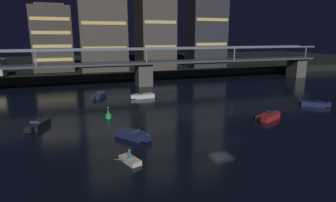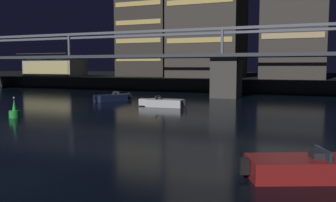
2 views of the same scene
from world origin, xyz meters
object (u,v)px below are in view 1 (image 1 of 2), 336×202
at_px(tower_east_tall, 207,8).
at_px(speedboat_mid_right, 99,95).
at_px(tower_central, 154,11).
at_px(speedboat_near_center, 143,96).
at_px(dinghy_with_paddler, 130,160).
at_px(river_bridge, 144,67).
at_px(channel_buoy, 108,115).
at_px(speedboat_mid_left, 37,125).
at_px(speedboat_near_right, 132,135).
at_px(speedboat_mid_center, 269,117).
at_px(tower_west_tall, 101,11).
at_px(speedboat_near_left, 314,104).
at_px(tower_west_low, 53,39).

xyz_separation_m(tower_east_tall, speedboat_mid_right, (-37.44, -27.21, -20.68)).
relative_size(tower_central, tower_east_tall, 0.93).
distance_m(speedboat_near_center, dinghy_with_paddler, 29.42).
bearing_deg(river_bridge, tower_east_tall, 33.35).
height_order(tower_central, channel_buoy, tower_central).
relative_size(speedboat_mid_left, channel_buoy, 2.89).
xyz_separation_m(speedboat_near_right, speedboat_mid_center, (21.11, 0.98, 0.00)).
bearing_deg(speedboat_mid_right, speedboat_mid_center, -46.69).
xyz_separation_m(tower_west_tall, speedboat_mid_center, (18.47, -53.42, -18.81)).
bearing_deg(tower_central, speedboat_near_left, -71.76).
height_order(river_bridge, speedboat_near_left, river_bridge).
height_order(speedboat_near_left, speedboat_mid_right, same).
relative_size(tower_west_tall, speedboat_mid_right, 6.98).
relative_size(tower_east_tall, speedboat_near_center, 7.30).
height_order(tower_central, tower_east_tall, tower_east_tall).
distance_m(tower_west_tall, speedboat_near_right, 57.62).
bearing_deg(speedboat_near_center, tower_central, 69.52).
height_order(river_bridge, speedboat_mid_left, river_bridge).
xyz_separation_m(speedboat_mid_center, channel_buoy, (-22.87, 8.41, 0.06)).
distance_m(speedboat_mid_left, speedboat_mid_center, 33.45).
distance_m(speedboat_near_left, channel_buoy, 36.18).
xyz_separation_m(tower_west_tall, channel_buoy, (-4.40, -45.00, -18.75)).
height_order(tower_central, speedboat_near_right, tower_central).
xyz_separation_m(river_bridge, channel_buoy, (-12.19, -26.21, -4.11)).
bearing_deg(dinghy_with_paddler, speedboat_near_center, 73.49).
height_order(tower_west_low, channel_buoy, tower_west_low).
distance_m(tower_west_low, tower_east_tall, 48.13).
height_order(tower_west_low, tower_east_tall, tower_east_tall).
height_order(river_bridge, speedboat_mid_right, river_bridge).
bearing_deg(tower_west_low, channel_buoy, -78.51).
bearing_deg(river_bridge, speedboat_mid_left, -128.65).
bearing_deg(speedboat_near_right, tower_west_tall, 87.22).
relative_size(tower_central, speedboat_mid_right, 7.19).
xyz_separation_m(tower_east_tall, speedboat_mid_center, (-14.70, -51.34, -20.68)).
relative_size(river_bridge, speedboat_mid_right, 20.80).
distance_m(river_bridge, tower_west_low, 30.44).
relative_size(tower_west_tall, speedboat_mid_center, 6.82).
xyz_separation_m(river_bridge, speedboat_mid_right, (-12.06, -10.51, -4.17)).
relative_size(tower_west_tall, speedboat_near_right, 7.29).
bearing_deg(tower_west_low, speedboat_near_right, -78.66).
bearing_deg(speedboat_mid_left, speedboat_near_center, 36.31).
distance_m(tower_east_tall, dinghy_with_paddler, 72.91).
xyz_separation_m(tower_west_low, dinghy_with_paddler, (9.57, -62.55, -11.19)).
relative_size(tower_west_low, tower_central, 0.53).
distance_m(river_bridge, speedboat_near_right, 37.34).
relative_size(speedboat_near_left, speedboat_mid_right, 0.94).
distance_m(river_bridge, speedboat_mid_left, 35.47).
bearing_deg(tower_east_tall, river_bridge, -146.65).
bearing_deg(speedboat_mid_right, speedboat_near_center, -23.14).
distance_m(tower_west_tall, channel_buoy, 48.95).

